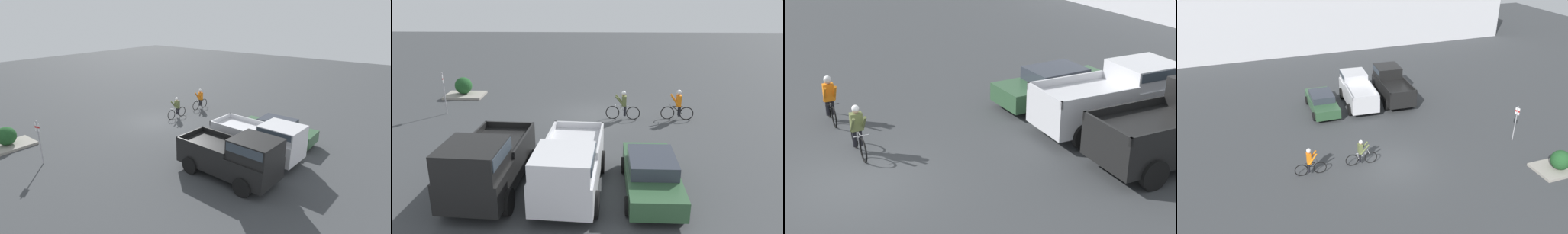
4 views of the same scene
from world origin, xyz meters
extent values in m
plane|color=#383A3D|center=(0.00, 0.00, 0.00)|extent=(80.00, 80.00, 0.00)
cube|color=silver|center=(0.00, 29.25, 3.28)|extent=(45.58, 14.50, 6.56)
cube|color=#2D5133|center=(-2.14, 8.41, 0.59)|extent=(1.82, 4.57, 0.66)
cube|color=#2D333D|center=(-2.14, 8.41, 1.16)|extent=(1.61, 2.07, 0.47)
cylinder|color=black|center=(-3.00, 9.88, 0.31)|extent=(0.19, 0.62, 0.62)
cylinder|color=black|center=(-1.24, 9.85, 0.31)|extent=(0.19, 0.62, 0.62)
cylinder|color=black|center=(-3.04, 6.97, 0.31)|extent=(0.19, 0.62, 0.62)
cylinder|color=black|center=(-1.28, 6.95, 0.31)|extent=(0.19, 0.62, 0.62)
cube|color=silver|center=(0.66, 8.39, 0.93)|extent=(2.33, 5.05, 1.07)
cube|color=silver|center=(0.77, 9.87, 1.81)|extent=(1.96, 2.10, 0.68)
cube|color=#333D47|center=(0.77, 9.87, 1.96)|extent=(2.00, 1.94, 0.30)
cube|color=silver|center=(-0.35, 7.48, 1.59)|extent=(0.29, 2.95, 0.25)
cube|color=silver|center=(1.54, 7.34, 1.59)|extent=(0.29, 2.95, 0.25)
cube|color=silver|center=(0.49, 5.98, 1.59)|extent=(1.98, 0.22, 0.25)
cylinder|color=black|center=(-0.21, 9.99, 0.44)|extent=(0.28, 0.89, 0.87)
cylinder|color=black|center=(1.76, 9.85, 0.44)|extent=(0.28, 0.89, 0.87)
cylinder|color=black|center=(-0.43, 6.94, 0.44)|extent=(0.28, 0.89, 0.87)
cylinder|color=black|center=(1.54, 6.80, 0.44)|extent=(0.28, 0.89, 0.87)
cube|color=black|center=(3.46, 8.36, 0.92)|extent=(2.35, 4.99, 1.04)
cube|color=black|center=(3.56, 9.81, 1.88)|extent=(1.99, 2.07, 0.89)
cube|color=#333D47|center=(3.56, 9.81, 2.08)|extent=(2.04, 1.91, 0.39)
cube|color=black|center=(2.42, 7.45, 1.56)|extent=(0.27, 2.92, 0.25)
cube|color=black|center=(4.37, 7.32, 1.56)|extent=(0.27, 2.92, 0.25)
cube|color=black|center=(3.30, 5.97, 1.56)|extent=(2.03, 0.21, 0.25)
cylinder|color=black|center=(2.55, 9.93, 0.44)|extent=(0.28, 0.89, 0.88)
cylinder|color=black|center=(4.58, 9.79, 0.44)|extent=(0.28, 0.89, 0.88)
cylinder|color=black|center=(2.35, 6.92, 0.44)|extent=(0.28, 0.89, 0.88)
cylinder|color=black|center=(4.38, 6.79, 0.44)|extent=(0.28, 0.89, 0.88)
torus|color=black|center=(-1.06, 0.63, 0.35)|extent=(0.75, 0.10, 0.75)
torus|color=black|center=(-2.16, 0.71, 0.35)|extent=(0.75, 0.10, 0.75)
cylinder|color=silver|center=(-1.61, 0.67, 0.53)|extent=(0.58, 0.08, 0.40)
cylinder|color=silver|center=(-1.61, 0.67, 0.74)|extent=(0.61, 0.08, 0.04)
cylinder|color=silver|center=(-1.80, 0.68, 0.53)|extent=(0.04, 0.04, 0.37)
cylinder|color=silver|center=(-1.19, 0.64, 0.77)|extent=(0.06, 0.46, 0.02)
cylinder|color=black|center=(-1.71, 0.76, 0.49)|extent=(0.13, 0.13, 0.55)
cylinder|color=black|center=(-1.73, 0.58, 0.49)|extent=(0.13, 0.13, 0.55)
cube|color=#5B6638|center=(-1.66, 0.67, 1.04)|extent=(0.27, 0.38, 0.55)
cylinder|color=#5B6638|center=(-1.43, 0.82, 1.04)|extent=(0.55, 0.13, 0.61)
cylinder|color=#5B6638|center=(-1.46, 0.48, 1.04)|extent=(0.55, 0.13, 0.61)
sphere|color=tan|center=(-1.64, 0.67, 1.42)|extent=(0.20, 0.20, 0.20)
sphere|color=silver|center=(-1.64, 0.67, 1.47)|extent=(0.22, 0.22, 0.22)
torus|color=black|center=(-4.04, 0.60, 0.34)|extent=(0.74, 0.10, 0.74)
torus|color=black|center=(-5.05, 0.68, 0.34)|extent=(0.74, 0.10, 0.74)
cylinder|color=black|center=(-4.54, 0.64, 0.53)|extent=(0.53, 0.07, 0.39)
cylinder|color=black|center=(-4.54, 0.64, 0.73)|extent=(0.56, 0.08, 0.04)
cylinder|color=black|center=(-4.72, 0.65, 0.53)|extent=(0.04, 0.04, 0.36)
cylinder|color=black|center=(-4.16, 0.61, 0.76)|extent=(0.06, 0.46, 0.02)
cylinder|color=black|center=(-4.64, 0.74, 0.48)|extent=(0.13, 0.13, 0.55)
cylinder|color=black|center=(-4.65, 0.56, 0.48)|extent=(0.13, 0.13, 0.55)
cube|color=orange|center=(-4.59, 0.64, 1.06)|extent=(0.27, 0.38, 0.60)
cylinder|color=orange|center=(-4.38, 0.80, 1.06)|extent=(0.51, 0.13, 0.65)
cylinder|color=orange|center=(-4.40, 0.46, 1.06)|extent=(0.51, 0.13, 0.65)
sphere|color=tan|center=(-4.57, 0.64, 1.47)|extent=(0.23, 0.23, 0.23)
sphere|color=silver|center=(-4.57, 0.64, 1.53)|extent=(0.25, 0.25, 0.25)
cylinder|color=#9E9EA3|center=(8.32, 0.05, 1.18)|extent=(0.06, 0.06, 2.37)
cube|color=white|center=(8.32, 0.05, 2.04)|extent=(0.11, 0.29, 0.45)
cube|color=red|center=(8.32, 0.05, 2.04)|extent=(0.11, 0.29, 0.10)
cube|color=gray|center=(8.47, -3.52, 0.07)|extent=(2.45, 1.76, 0.15)
sphere|color=#1E4C23|center=(8.56, -3.64, 0.70)|extent=(1.10, 1.10, 1.10)
camera|label=1|loc=(14.73, 15.20, 7.50)|focal=28.00mm
camera|label=2|loc=(-0.27, 20.31, 6.90)|focal=35.00mm
camera|label=3|loc=(13.12, -3.54, 7.38)|focal=50.00mm
camera|label=4|loc=(-7.14, -16.79, 12.29)|focal=35.00mm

